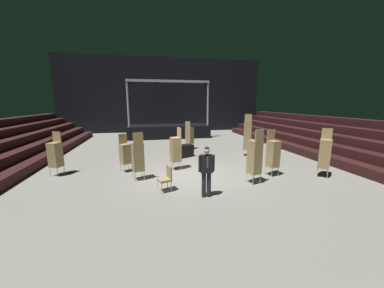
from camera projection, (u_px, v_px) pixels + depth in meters
name	position (u px, v px, depth m)	size (l,w,h in m)	color
ground_plane	(192.00, 174.00, 9.99)	(22.00, 30.00, 0.10)	gray
arena_end_wall	(164.00, 95.00, 23.64)	(22.00, 0.30, 8.00)	black
bleacher_bank_right	(341.00, 139.00, 12.55)	(3.75, 24.00, 2.25)	black
stage_riser	(169.00, 130.00, 20.14)	(7.48, 2.56, 5.14)	black
man_with_tie	(207.00, 169.00, 7.31)	(0.57, 0.24, 1.79)	black
chair_stack_front_left	(55.00, 154.00, 9.52)	(0.58, 0.58, 1.96)	#B2B5BA
chair_stack_front_right	(255.00, 157.00, 8.58)	(0.54, 0.54, 2.22)	#B2B5BA
chair_stack_mid_left	(247.00, 135.00, 13.04)	(0.58, 0.58, 2.56)	#B2B5BA
chair_stack_mid_right	(176.00, 149.00, 10.40)	(0.54, 0.54, 2.05)	#B2B5BA
chair_stack_mid_centre	(189.00, 135.00, 14.94)	(0.62, 0.62, 1.96)	#B2B5BA
chair_stack_rear_left	(138.00, 156.00, 8.97)	(0.55, 0.55, 2.05)	#B2B5BA
chair_stack_rear_right	(125.00, 153.00, 10.08)	(0.60, 0.60, 1.79)	#B2B5BA
chair_stack_rear_centre	(325.00, 153.00, 9.34)	(0.62, 0.62, 2.14)	#B2B5BA
chair_stack_aisle_left	(273.00, 153.00, 9.52)	(0.53, 0.53, 2.05)	#B2B5BA
equipment_road_case	(185.00, 151.00, 12.95)	(0.90, 0.60, 0.73)	black
loose_chair_near_man	(166.00, 177.00, 7.90)	(0.55, 0.55, 0.95)	#B2B5BA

